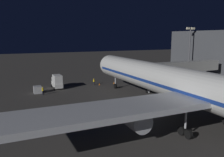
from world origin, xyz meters
TOP-DOWN VIEW (x-y plane):
  - ground_plane at (0.00, 0.00)m, footprint 320.00×320.00m
  - airliner_at_gate at (-0.00, 9.23)m, footprint 54.45×68.14m
  - jet_bridge at (-12.41, -11.33)m, footprint 23.26×3.40m
  - apron_floodlight_mast at (-25.50, -20.85)m, footprint 2.90×0.50m
  - cargo_truck_aft at (13.38, -25.11)m, footprint 2.36×4.98m
  - baggage_container_near_belt at (18.61, -21.71)m, footprint 1.71×1.88m
  - ground_crew_near_nose_gear at (3.38, -25.36)m, footprint 0.40×0.40m
  - ground_crew_by_belt_loader at (17.77, -19.46)m, footprint 0.40×0.40m
  - traffic_cone_nose_port at (-2.20, -24.29)m, footprint 0.36×0.36m
  - traffic_cone_nose_starboard at (2.20, -24.29)m, footprint 0.36×0.36m

SIDE VIEW (x-z plane):
  - ground_plane at x=0.00m, z-range 0.00..0.00m
  - traffic_cone_nose_port at x=-2.20m, z-range 0.00..0.55m
  - traffic_cone_nose_starboard at x=2.20m, z-range 0.00..0.55m
  - baggage_container_near_belt at x=18.61m, z-range 0.00..1.65m
  - ground_crew_near_nose_gear at x=3.38m, z-range 0.08..1.82m
  - ground_crew_by_belt_loader at x=17.77m, z-range 0.10..1.98m
  - cargo_truck_aft at x=13.38m, z-range 0.03..3.49m
  - airliner_at_gate at x=0.00m, z-range -4.55..15.55m
  - jet_bridge at x=-12.41m, z-range 2.01..9.10m
  - apron_floodlight_mast at x=-25.50m, z-range 1.40..17.01m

